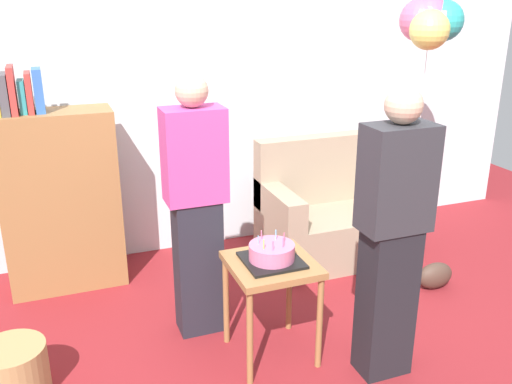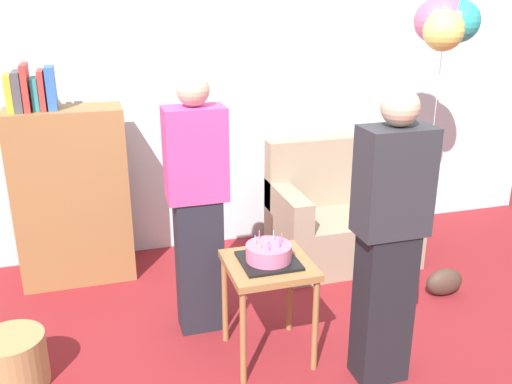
# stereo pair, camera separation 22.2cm
# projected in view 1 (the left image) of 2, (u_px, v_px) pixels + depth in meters

# --- Properties ---
(ground_plane) EXTENTS (8.00, 8.00, 0.00)m
(ground_plane) POSITION_uv_depth(u_px,v_px,m) (315.00, 381.00, 3.12)
(ground_plane) COLOR maroon
(wall_back) EXTENTS (6.00, 0.10, 2.70)m
(wall_back) POSITION_uv_depth(u_px,v_px,m) (207.00, 86.00, 4.47)
(wall_back) COLOR silver
(wall_back) RESTS_ON ground_plane
(couch) EXTENTS (1.10, 0.70, 0.96)m
(couch) POSITION_uv_depth(u_px,v_px,m) (329.00, 216.00, 4.53)
(couch) COLOR gray
(couch) RESTS_ON ground_plane
(bookshelf) EXTENTS (0.80, 0.36, 1.61)m
(bookshelf) POSITION_uv_depth(u_px,v_px,m) (60.00, 198.00, 3.95)
(bookshelf) COLOR olive
(bookshelf) RESTS_ON ground_plane
(side_table) EXTENTS (0.48, 0.48, 0.61)m
(side_table) POSITION_uv_depth(u_px,v_px,m) (271.00, 276.00, 3.19)
(side_table) COLOR olive
(side_table) RESTS_ON ground_plane
(birthday_cake) EXTENTS (0.32, 0.32, 0.17)m
(birthday_cake) POSITION_uv_depth(u_px,v_px,m) (272.00, 254.00, 3.14)
(birthday_cake) COLOR black
(birthday_cake) RESTS_ON side_table
(person_blowing_candles) EXTENTS (0.36, 0.22, 1.63)m
(person_blowing_candles) POSITION_uv_depth(u_px,v_px,m) (196.00, 208.00, 3.34)
(person_blowing_candles) COLOR #23232D
(person_blowing_candles) RESTS_ON ground_plane
(person_holding_cake) EXTENTS (0.36, 0.22, 1.63)m
(person_holding_cake) POSITION_uv_depth(u_px,v_px,m) (392.00, 237.00, 2.94)
(person_holding_cake) COLOR black
(person_holding_cake) RESTS_ON ground_plane
(wicker_basket) EXTENTS (0.36, 0.36, 0.30)m
(wicker_basket) POSITION_uv_depth(u_px,v_px,m) (14.00, 372.00, 2.96)
(wicker_basket) COLOR #A88451
(wicker_basket) RESTS_ON ground_plane
(handbag) EXTENTS (0.28, 0.14, 0.20)m
(handbag) POSITION_uv_depth(u_px,v_px,m) (435.00, 276.00, 4.07)
(handbag) COLOR #473328
(handbag) RESTS_ON ground_plane
(balloon_bunch) EXTENTS (0.47, 0.46, 2.04)m
(balloon_bunch) POSITION_uv_depth(u_px,v_px,m) (430.00, 21.00, 4.05)
(balloon_bunch) COLOR silver
(balloon_bunch) RESTS_ON ground_plane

